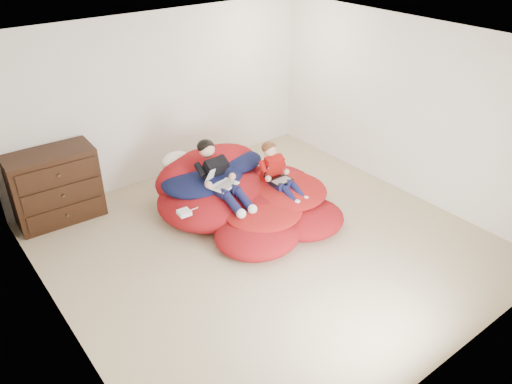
% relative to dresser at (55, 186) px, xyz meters
% --- Properties ---
extents(room_shell, '(5.10, 5.10, 2.77)m').
position_rel_dresser_xyz_m(room_shell, '(1.85, -2.21, -0.28)').
color(room_shell, tan).
rests_on(room_shell, ground).
extents(dresser, '(1.13, 0.64, 1.00)m').
position_rel_dresser_xyz_m(dresser, '(0.00, 0.00, 0.00)').
color(dresser, black).
rests_on(dresser, ground).
extents(beanbag_pile, '(2.28, 2.32, 0.85)m').
position_rel_dresser_xyz_m(beanbag_pile, '(2.05, -1.38, -0.24)').
color(beanbag_pile, '#AE1319').
rests_on(beanbag_pile, ground).
extents(cream_pillow, '(0.43, 0.27, 0.27)m').
position_rel_dresser_xyz_m(cream_pillow, '(1.53, -0.54, 0.12)').
color(cream_pillow, white).
rests_on(cream_pillow, beanbag_pile).
extents(older_boy, '(0.31, 1.08, 0.72)m').
position_rel_dresser_xyz_m(older_boy, '(1.72, -1.33, 0.19)').
color(older_boy, black).
rests_on(older_boy, beanbag_pile).
extents(younger_boy, '(0.30, 0.85, 0.66)m').
position_rel_dresser_xyz_m(younger_boy, '(2.48, -1.64, 0.12)').
color(younger_boy, '#AE120F').
rests_on(younger_boy, beanbag_pile).
extents(laptop_white, '(0.41, 0.47, 0.24)m').
position_rel_dresser_xyz_m(laptop_white, '(1.72, -1.39, 0.13)').
color(laptop_white, white).
rests_on(laptop_white, older_boy).
extents(laptop_black, '(0.32, 0.31, 0.22)m').
position_rel_dresser_xyz_m(laptop_black, '(2.48, -1.65, 0.05)').
color(laptop_black, black).
rests_on(laptop_black, younger_boy).
extents(power_adapter, '(0.16, 0.16, 0.06)m').
position_rel_dresser_xyz_m(power_adapter, '(1.08, -1.51, -0.08)').
color(power_adapter, white).
rests_on(power_adapter, beanbag_pile).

